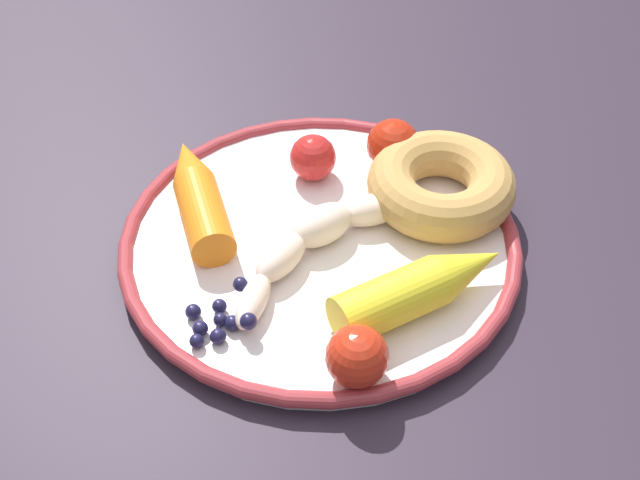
{
  "coord_description": "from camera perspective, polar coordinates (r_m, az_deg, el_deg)",
  "views": [
    {
      "loc": [
        0.4,
        0.08,
        1.2
      ],
      "look_at": [
        -0.06,
        0.02,
        0.74
      ],
      "focal_mm": 47.77,
      "sensor_mm": 36.0,
      "label": 1
    }
  ],
  "objects": [
    {
      "name": "blueberry_pile",
      "position": [
        0.59,
        -6.47,
        -5.19
      ],
      "size": [
        0.06,
        0.05,
        0.02
      ],
      "color": "#191638",
      "rests_on": "plate"
    },
    {
      "name": "tomato_far",
      "position": [
        0.55,
        2.49,
        -7.8
      ],
      "size": [
        0.04,
        0.04,
        0.04
      ],
      "primitive_type": "sphere",
      "color": "red",
      "rests_on": "plate"
    },
    {
      "name": "plate",
      "position": [
        0.65,
        0.0,
        -0.18
      ],
      "size": [
        0.31,
        0.31,
        0.02
      ],
      "color": "white",
      "rests_on": "dining_table"
    },
    {
      "name": "tomato_mid",
      "position": [
        0.7,
        4.91,
        6.36
      ],
      "size": [
        0.04,
        0.04,
        0.04
      ],
      "primitive_type": "sphere",
      "color": "red",
      "rests_on": "plate"
    },
    {
      "name": "banana",
      "position": [
        0.63,
        0.71,
        0.33
      ],
      "size": [
        0.16,
        0.15,
        0.03
      ],
      "color": "beige",
      "rests_on": "plate"
    },
    {
      "name": "tomato_near",
      "position": [
        0.69,
        -0.39,
        5.54
      ],
      "size": [
        0.04,
        0.04,
        0.04
      ],
      "primitive_type": "sphere",
      "color": "red",
      "rests_on": "plate"
    },
    {
      "name": "donut",
      "position": [
        0.67,
        8.13,
        3.69
      ],
      "size": [
        0.14,
        0.14,
        0.04
      ],
      "primitive_type": "torus",
      "rotation": [
        0.0,
        0.0,
        1.86
      ],
      "color": "tan",
      "rests_on": "plate"
    },
    {
      "name": "carrot_orange",
      "position": [
        0.67,
        -8.22,
        3.1
      ],
      "size": [
        0.13,
        0.09,
        0.03
      ],
      "color": "orange",
      "rests_on": "plate"
    },
    {
      "name": "dining_table",
      "position": [
        0.69,
        -2.09,
        -8.74
      ],
      "size": [
        1.06,
        0.97,
        0.73
      ],
      "color": "#2D2230",
      "rests_on": "ground_plane"
    },
    {
      "name": "carrot_yellow",
      "position": [
        0.59,
        6.87,
        -3.12
      ],
      "size": [
        0.11,
        0.13,
        0.04
      ],
      "color": "yellow",
      "rests_on": "plate"
    }
  ]
}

